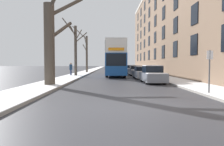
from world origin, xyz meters
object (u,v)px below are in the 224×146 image
Objects in this scene: bare_tree_left_2 at (86,53)px; parked_car_4 at (128,69)px; parked_car_1 at (143,73)px; double_decker_bus at (115,57)px; parked_car_2 at (135,71)px; street_sign_post at (209,70)px; oncoming_van at (109,66)px; parked_car_0 at (152,75)px; pedestrian_left_sidewalk at (71,69)px; parked_car_3 at (131,70)px; bare_tree_left_1 at (75,48)px; bare_tree_left_0 at (51,39)px.

parked_car_4 is at bearing 16.88° from bare_tree_left_2.
double_decker_bus is at bearing 122.13° from parked_car_1.
parked_car_4 is at bearing 90.00° from parked_car_1.
parked_car_2 is 1.82× the size of street_sign_post.
parked_car_4 is at bearing -64.40° from oncoming_van.
parked_car_0 is 2.23× the size of pedestrian_left_sidewalk.
parked_car_3 is at bearing 90.00° from parked_car_2.
double_decker_bus is at bearing -87.61° from oncoming_van.
parked_car_4 is 29.65m from street_sign_post.
bare_tree_left_2 is at bearing -111.93° from oncoming_van.
parked_car_0 is at bearing -47.70° from bare_tree_left_1.
parked_car_1 is at bearing -133.38° from pedestrian_left_sidewalk.
pedestrian_left_sidewalk is at bearing 153.40° from parked_car_1.
double_decker_bus is 13.08m from parked_car_4.
pedestrian_left_sidewalk is (-8.95, 9.61, 0.30)m from parked_car_0.
parked_car_2 is 9.14m from pedestrian_left_sidewalk.
bare_tree_left_2 reaches higher than oncoming_van.
parked_car_3 is at bearing 93.33° from street_sign_post.
parked_car_4 is 0.90× the size of oncoming_van.
bare_tree_left_2 is at bearing 116.65° from double_decker_bus.
parked_car_1 is 11.67m from parked_car_3.
oncoming_van reaches higher than parked_car_4.
parked_car_0 is at bearing -90.00° from parked_car_3.
pedestrian_left_sidewalk is (-8.95, 4.48, 0.35)m from parked_car_1.
parked_car_3 is 11.48m from pedestrian_left_sidewalk.
double_decker_bus is at bearing 106.84° from parked_car_0.
parked_car_1 is at bearing -25.39° from bare_tree_left_1.
bare_tree_left_2 is 9.00m from parked_car_4.
bare_tree_left_2 is 28.86m from street_sign_post.
pedestrian_left_sidewalk reaches higher than parked_car_3.
parked_car_3 is 2.26× the size of pedestrian_left_sidewalk.
parked_car_4 is at bearing 76.61° from double_decker_bus.
parked_car_1 is 10.02m from pedestrian_left_sidewalk.
parked_car_3 is at bearing 90.00° from parked_car_0.
bare_tree_left_0 is 4.34× the size of pedestrian_left_sidewalk.
bare_tree_left_2 is 2.10× the size of parked_car_0.
bare_tree_left_1 is 1.50× the size of oncoming_van.
oncoming_van is 21.53m from pedestrian_left_sidewalk.
oncoming_van is at bearing 78.56° from bare_tree_left_1.
oncoming_van is (4.35, 21.51, -2.50)m from bare_tree_left_1.
parked_car_3 is (7.94, 19.47, -2.74)m from bare_tree_left_0.
bare_tree_left_1 is 18.94m from street_sign_post.
bare_tree_left_0 reaches higher than parked_car_1.
bare_tree_left_1 is at bearing -90.66° from bare_tree_left_2.
double_decker_bus reaches higher than street_sign_post.
bare_tree_left_1 is at bearing -136.57° from parked_car_3.
parked_car_1 is 17.36m from parked_car_4.
bare_tree_left_0 is 1.85× the size of parked_car_2.
parked_car_4 reaches higher than parked_car_2.
bare_tree_left_1 is at bearing -101.44° from oncoming_van.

